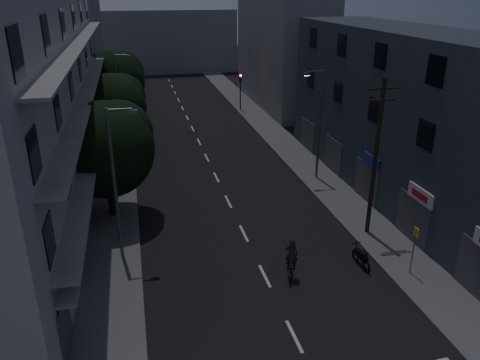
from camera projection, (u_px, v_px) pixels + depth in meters
name	position (u px, v px, depth m)	size (l,w,h in m)	color
ground	(206.00, 156.00, 40.11)	(160.00, 160.00, 0.00)	black
sidewalk_left	(116.00, 162.00, 38.52)	(3.00, 90.00, 0.15)	#565659
sidewalk_right	(289.00, 149.00, 41.65)	(3.00, 90.00, 0.15)	#565659
lane_markings	(196.00, 135.00, 45.74)	(0.15, 60.50, 0.01)	beige
building_left	(28.00, 100.00, 28.64)	(7.00, 36.00, 14.00)	#A5A5A0
building_right	(411.00, 118.00, 30.61)	(6.19, 28.00, 11.00)	#2C323C
building_far_left	(73.00, 36.00, 55.25)	(6.00, 20.00, 16.00)	slate
building_far_right	(281.00, 50.00, 55.42)	(6.00, 20.00, 13.00)	slate
building_far_end	(162.00, 41.00, 78.69)	(24.00, 8.00, 10.00)	slate
tree_near	(106.00, 146.00, 27.87)	(5.85, 5.85, 7.21)	black
tree_mid	(112.00, 106.00, 38.01)	(5.64, 5.64, 6.94)	black
tree_far	(114.00, 79.00, 46.18)	(6.20, 6.20, 7.66)	black
traffic_signal_far_right	(240.00, 85.00, 53.32)	(0.28, 0.37, 4.10)	black
traffic_signal_far_left	(124.00, 91.00, 50.01)	(0.28, 0.37, 4.10)	black
street_lamp_left_near	(116.00, 177.00, 23.40)	(1.51, 0.25, 8.00)	slate
street_lamp_right	(318.00, 120.00, 33.53)	(1.51, 0.25, 8.00)	#53575A
street_lamp_left_far	(119.00, 96.00, 40.97)	(1.51, 0.25, 8.00)	slate
utility_pole	(376.00, 156.00, 25.63)	(1.80, 0.24, 9.00)	black
bus_stop_sign	(415.00, 242.00, 22.82)	(0.06, 0.35, 2.52)	#595B60
motorcycle	(361.00, 258.00, 24.18)	(0.53, 1.82, 1.17)	black
cyclist	(291.00, 264.00, 23.12)	(1.15, 1.82, 2.18)	black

